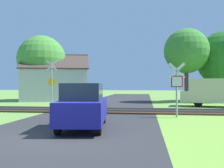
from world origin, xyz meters
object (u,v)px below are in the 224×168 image
Objects in this scene: house at (56,84)px; parked_car at (84,106)px; stop_sign_near at (177,85)px; tree_left at (42,60)px; mail_truck at (215,91)px; crossing_sign_far at (52,80)px; tree_right at (186,51)px.

house is 2.09× the size of parked_car.
stop_sign_near is 19.06m from tree_left.
stop_sign_near is at bearing 163.34° from mail_truck.
crossing_sign_far is 8.98m from house.
stop_sign_near is at bearing -44.84° from tree_left.
mail_truck is at bearing -1.58° from crossing_sign_far.
mail_truck is (15.66, -6.57, -0.67)m from house.
crossing_sign_far is 9.37m from tree_left.
tree_right reaches higher than crossing_sign_far.
tree_left is at bearing -173.29° from house.
parked_car is (-6.58, -16.96, -4.36)m from tree_right.
stop_sign_near is 0.70× the size of parked_car.
crossing_sign_far is 10.61m from parked_car.
parked_car is at bearing -81.63° from house.
tree_right is (11.55, 7.67, 3.15)m from crossing_sign_far.
stop_sign_near is 5.71m from parked_car.
tree_right is at bearing 62.39° from parked_car.
tree_right is (15.87, -0.25, 0.62)m from tree_left.
house reaches higher than crossing_sign_far.
house is 3.18m from tree_left.
tree_left is 0.97× the size of tree_right.
tree_left is 15.89m from tree_right.
house is (-2.81, 8.53, -0.19)m from crossing_sign_far.
stop_sign_near is 10.51m from crossing_sign_far.
tree_right reaches higher than mail_truck.
stop_sign_near is at bearing -64.76° from house.
tree_left is at bearing 108.38° from crossing_sign_far.
house is 1.19× the size of tree_left.
mail_truck is 13.75m from parked_car.
parked_car is at bearing -72.12° from crossing_sign_far.
tree_left is 1.77× the size of parked_car.
stop_sign_near is 0.38× the size of tree_right.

